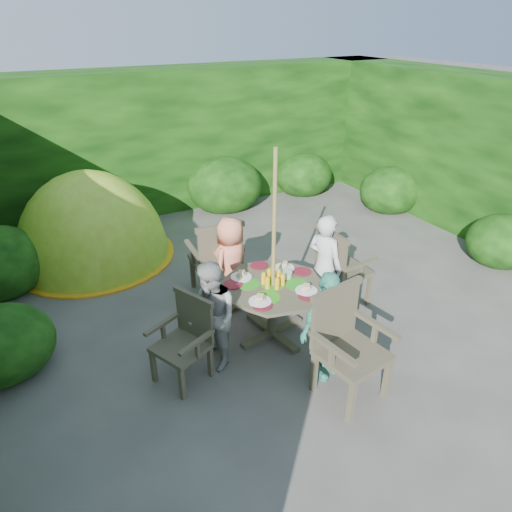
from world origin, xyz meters
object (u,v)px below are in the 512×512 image
garden_chair_back (217,258)px  child_right (324,266)px  garden_chair_right (340,266)px  garden_chair_front (346,343)px  parasol_pole (274,251)px  child_left (212,317)px  patio_table (273,292)px  child_front (325,325)px  dome_tent (96,258)px  garden_chair_left (186,338)px  child_back (231,263)px

garden_chair_back → child_right: 1.37m
garden_chair_back → garden_chair_right: bearing=149.9°
garden_chair_front → parasol_pole: bearing=91.2°
child_right → child_left: (-1.58, -0.28, -0.05)m
parasol_pole → child_right: bearing=10.0°
patio_table → garden_chair_right: size_ratio=1.36×
garden_chair_right → child_right: bearing=99.5°
patio_table → child_front: bearing=-80.3°
garden_chair_right → child_right: size_ratio=0.77×
patio_table → child_left: child_left is taller
garden_chair_right → child_front: bearing=133.9°
garden_chair_back → dome_tent: dome_tent is taller
child_front → dome_tent: size_ratio=0.44×
dome_tent → child_right: bearing=-49.3°
garden_chair_left → child_back: 1.36m
child_left → child_front: size_ratio=1.00×
garden_chair_left → child_front: size_ratio=0.73×
garden_chair_back → dome_tent: size_ratio=0.39×
garden_chair_back → garden_chair_front: garden_chair_front is taller
patio_table → child_back: child_back is taller
child_left → child_back: size_ratio=0.99×
child_back → dome_tent: (-1.31, 2.13, -0.60)m
garden_chair_left → child_left: bearing=71.4°
garden_chair_left → patio_table: bearing=74.2°
garden_chair_back → child_back: bearing=108.4°
garden_chair_left → garden_chair_back: size_ratio=0.83×
parasol_pole → garden_chair_back: (-0.21, 1.07, -0.54)m
patio_table → child_right: (0.78, 0.14, 0.07)m
garden_chair_front → garden_chair_left: bearing=136.1°
patio_table → child_left: size_ratio=1.14×
garden_chair_front → child_back: 1.89m
garden_chair_left → child_front: 1.38m
parasol_pole → garden_chair_back: bearing=101.2°
garden_chair_back → garden_chair_front: bearing=104.6°
patio_table → dome_tent: (-1.46, 2.91, -0.58)m
patio_table → child_right: 0.80m
garden_chair_right → child_left: child_left is taller
patio_table → parasol_pole: (-0.00, -0.00, 0.52)m
child_back → dome_tent: dome_tent is taller
child_right → child_left: 1.60m
child_left → dome_tent: (-0.67, 3.05, -0.60)m
parasol_pole → dome_tent: bearing=116.5°
child_right → dome_tent: 3.63m
garden_chair_left → dome_tent: dome_tent is taller
child_left → garden_chair_front: bearing=44.3°
child_back → child_front: size_ratio=1.01×
child_left → child_right: bearing=97.8°
garden_chair_front → child_left: bearing=127.5°
parasol_pole → garden_chair_back: size_ratio=2.10×
garden_chair_left → dome_tent: bearing=161.8°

